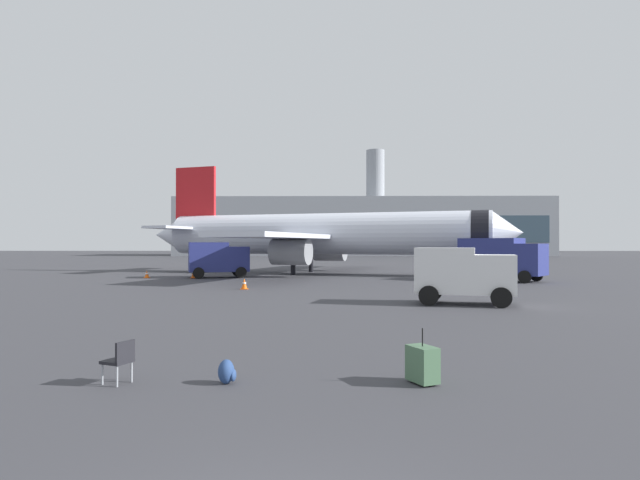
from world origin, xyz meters
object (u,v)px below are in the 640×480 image
Objects in this scene: safety_cone_mid at (481,271)px; rolling_suitcase at (422,364)px; traveller_backpack at (227,372)px; safety_cone_far at (147,274)px; airplane_at_gate at (320,234)px; safety_cone_near at (244,284)px; safety_cone_outer at (194,273)px; fuel_truck at (501,257)px; service_truck at (218,258)px; gate_chair at (120,359)px; cargo_van at (463,273)px.

rolling_suitcase is at bearing -107.89° from safety_cone_mid.
rolling_suitcase is 3.89m from traveller_backpack.
safety_cone_mid reaches higher than safety_cone_far.
airplane_at_gate reaches higher than safety_cone_near.
safety_cone_outer is at bearing -2.61° from safety_cone_far.
fuel_truck reaches higher than safety_cone_far.
fuel_truck is at bearing 62.77° from traveller_backpack.
gate_chair is at bearing -81.48° from service_truck.
safety_cone_outer is 33.21m from traveller_backpack.
fuel_truck is at bearing -96.28° from safety_cone_mid.
rolling_suitcase reaches higher than gate_chair.
safety_cone_far is (-14.03, -6.24, -3.36)m from airplane_at_gate.
airplane_at_gate is at bearing 23.98° from safety_cone_far.
fuel_truck is at bearing -7.03° from safety_cone_outer.
traveller_backpack is 2.13m from gate_chair.
traveller_backpack is (8.86, -32.00, -0.14)m from safety_cone_outer.
safety_cone_outer is at bearing -168.38° from safety_cone_mid.
airplane_at_gate reaches higher than rolling_suitcase.
safety_cone_mid is 0.87× the size of gate_chair.
safety_cone_mid is at bearing 71.90° from cargo_van.
rolling_suitcase reaches higher than safety_cone_outer.
gate_chair is at bearing -126.71° from cargo_van.
airplane_at_gate reaches higher than traveller_backpack.
fuel_truck is 8.24× the size of safety_cone_mid.
service_truck is 24.23m from cargo_van.
fuel_truck is 8.18m from safety_cone_mid.
airplane_at_gate is at bearing 145.56° from fuel_truck.
service_truck is at bearing -145.33° from airplane_at_gate.
gate_chair is (-3.43, -38.47, -3.16)m from airplane_at_gate.
fuel_truck is 8.16× the size of safety_cone_outer.
safety_cone_outer is at bearing 101.88° from gate_chair.
service_truck is 0.85× the size of fuel_truck.
service_truck reaches higher than safety_cone_far.
safety_cone_near is at bearing -47.67° from safety_cone_far.
traveller_backpack is at bearing -81.87° from safety_cone_near.
traveller_backpack is (3.09, -21.61, -0.09)m from safety_cone_near.
safety_cone_mid is at bearing 83.72° from fuel_truck.
safety_cone_mid is at bearing 9.74° from safety_cone_far.
safety_cone_far is 36.15m from rolling_suitcase.
safety_cone_near is at bearing -60.96° from safety_cone_outer.
gate_chair is (6.74, -32.05, 0.13)m from safety_cone_outer.
service_truck is 10.91× the size of traveller_backpack.
gate_chair is at bearing -87.43° from safety_cone_near.
fuel_truck reaches higher than traveller_backpack.
safety_cone_far is at bearing -170.26° from safety_cone_mid.
fuel_truck is 7.15× the size of gate_chair.
cargo_van reaches higher than traveller_backpack.
safety_cone_near is 14.29m from safety_cone_far.
safety_cone_mid is 1.55× the size of traveller_backpack.
rolling_suitcase is 1.28× the size of gate_chair.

